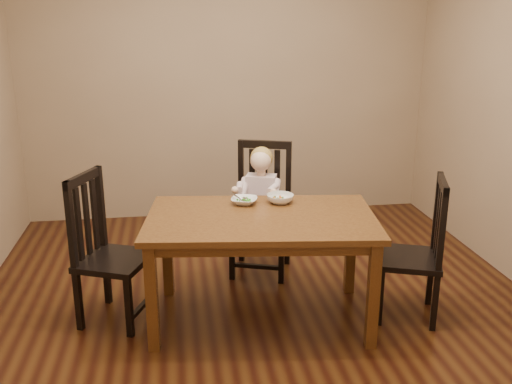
{
  "coord_description": "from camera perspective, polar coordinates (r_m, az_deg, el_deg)",
  "views": [
    {
      "loc": [
        -0.55,
        -3.62,
        1.96
      ],
      "look_at": [
        0.02,
        0.25,
        0.75
      ],
      "focal_mm": 40.0,
      "sensor_mm": 36.0,
      "label": 1
    }
  ],
  "objects": [
    {
      "name": "room",
      "position": [
        3.71,
        0.26,
        7.68
      ],
      "size": [
        4.01,
        4.01,
        2.71
      ],
      "color": "#45260E",
      "rests_on": "ground"
    },
    {
      "name": "dining_table",
      "position": [
        3.7,
        0.51,
        -3.66
      ],
      "size": [
        1.56,
        1.05,
        0.73
      ],
      "rotation": [
        0.0,
        0.0,
        -0.12
      ],
      "color": "#482710",
      "rests_on": "room"
    },
    {
      "name": "chair_child",
      "position": [
        4.5,
        0.58,
        -1.89
      ],
      "size": [
        0.56,
        0.54,
        1.03
      ],
      "rotation": [
        0.0,
        0.0,
        2.82
      ],
      "color": "black",
      "rests_on": "room"
    },
    {
      "name": "chair_left",
      "position": [
        3.89,
        -14.66,
        -5.8
      ],
      "size": [
        0.55,
        0.56,
        1.01
      ],
      "rotation": [
        0.0,
        0.0,
        -1.97
      ],
      "color": "black",
      "rests_on": "room"
    },
    {
      "name": "chair_right",
      "position": [
        3.95,
        15.79,
        -5.76
      ],
      "size": [
        0.52,
        0.53,
        0.97
      ],
      "rotation": [
        0.0,
        0.0,
        1.22
      ],
      "color": "black",
      "rests_on": "room"
    },
    {
      "name": "toddler",
      "position": [
        4.41,
        0.47,
        -0.5
      ],
      "size": [
        0.41,
        0.45,
        0.52
      ],
      "primitive_type": null,
      "rotation": [
        0.0,
        0.0,
        2.82
      ],
      "color": "white",
      "rests_on": "chair_child"
    },
    {
      "name": "bowl_peas",
      "position": [
        3.9,
        -1.19,
        -0.88
      ],
      "size": [
        0.22,
        0.22,
        0.04
      ],
      "primitive_type": "imported",
      "rotation": [
        0.0,
        0.0,
        -0.31
      ],
      "color": "white",
      "rests_on": "dining_table"
    },
    {
      "name": "bowl_veg",
      "position": [
        3.92,
        2.44,
        -0.67
      ],
      "size": [
        0.24,
        0.24,
        0.06
      ],
      "primitive_type": "imported",
      "rotation": [
        0.0,
        0.0,
        0.35
      ],
      "color": "white",
      "rests_on": "dining_table"
    },
    {
      "name": "fork",
      "position": [
        3.87,
        -1.78,
        -0.66
      ],
      "size": [
        0.09,
        0.11,
        0.05
      ],
      "rotation": [
        0.0,
        0.0,
        0.68
      ],
      "color": "silver",
      "rests_on": "bowl_peas"
    }
  ]
}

